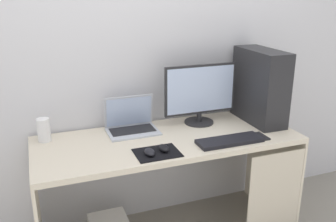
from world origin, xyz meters
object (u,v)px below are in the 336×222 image
Objects in this scene: pc_tower at (260,86)px; monitor at (200,94)px; mouse_left at (164,148)px; cell_phone at (260,136)px; laptop at (132,124)px; mouse_right at (150,152)px; keyboard at (230,141)px; speaker at (44,130)px.

monitor is (-0.42, 0.10, -0.04)m from pc_tower.
cell_phone is at bearing -1.12° from mouse_left.
laptop is at bearing 152.14° from cell_phone.
monitor is 0.66m from mouse_right.
keyboard is (0.03, -0.38, -0.20)m from monitor.
monitor is at bearing -2.73° from laptop.
mouse_left is (-0.82, -0.26, -0.24)m from pc_tower.
speaker is 1.14× the size of cell_phone.
cell_phone is (1.31, -0.42, -0.07)m from speaker.
speaker reaches higher than keyboard.
pc_tower is 0.94m from laptop.
cell_phone is at bearing -17.86° from speaker.
laptop is 0.56m from speaker.
cell_phone is (0.23, 0.01, -0.01)m from keyboard.
mouse_right is at bearing -142.11° from monitor.
pc_tower is at bearing -7.69° from laptop.
keyboard is 0.43m from mouse_left.
pc_tower is at bearing 36.08° from keyboard.
laptop is at bearing 177.27° from monitor.
pc_tower reaches higher than laptop.
laptop is 3.48× the size of mouse_left.
pc_tower is 0.41m from cell_phone.
cell_phone is at bearing -27.86° from laptop.
keyboard is at bearing 0.55° from mouse_right.
mouse_left is (-0.40, -0.36, -0.19)m from monitor.
monitor reaches higher than laptop.
monitor reaches higher than keyboard.
speaker is 1.55× the size of mouse_left.
laptop reaches higher than mouse_left.
pc_tower is 5.38× the size of mouse_right.
laptop is (-0.49, 0.02, -0.17)m from monitor.
monitor is 1.06m from speaker.
laptop is (-0.91, 0.12, -0.21)m from pc_tower.
speaker is (-1.05, 0.05, -0.14)m from monitor.
keyboard is 0.53m from mouse_right.
monitor is at bearing 124.75° from cell_phone.
monitor is at bearing 37.89° from mouse_right.
laptop is 0.85m from cell_phone.
pc_tower is at bearing 17.45° from mouse_right.
monitor is 1.25× the size of keyboard.
keyboard is at bearing -2.66° from mouse_left.
mouse_left is (0.65, -0.41, -0.05)m from speaker.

